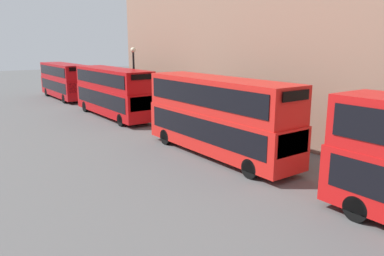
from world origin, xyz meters
The scene contains 5 objects.
bus_second_in_queue centered at (1.60, 19.00, 2.50)m, with size 2.59×10.95×4.55m.
bus_third_in_queue centered at (1.60, 33.48, 2.38)m, with size 2.59×11.05×4.30m.
bus_trailing centered at (1.60, 47.20, 2.27)m, with size 2.59×10.09×4.09m.
street_lamp centered at (3.41, 32.84, 3.79)m, with size 0.44×0.44×6.09m.
pedestrian centered at (3.76, 31.70, 0.75)m, with size 0.36×0.36×1.63m.
Camera 1 is at (-11.98, 2.78, 6.49)m, focal length 35.00 mm.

